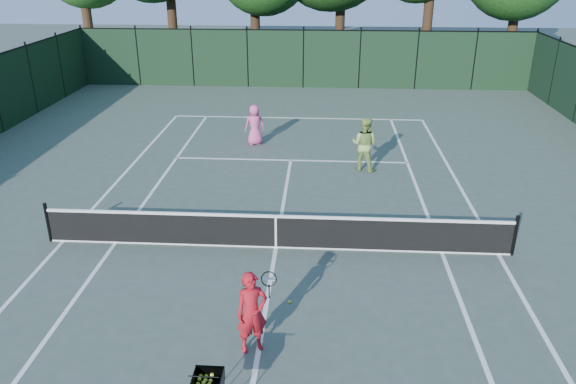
# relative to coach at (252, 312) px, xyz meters

# --- Properties ---
(ground) EXTENTS (90.00, 90.00, 0.00)m
(ground) POSITION_rel_coach_xyz_m (0.11, 3.90, -0.81)
(ground) COLOR #435247
(ground) RESTS_ON ground
(sideline_doubles_left) EXTENTS (0.10, 23.77, 0.01)m
(sideline_doubles_left) POSITION_rel_coach_xyz_m (-5.38, 3.90, -0.81)
(sideline_doubles_left) COLOR white
(sideline_doubles_left) RESTS_ON ground
(sideline_doubles_right) EXTENTS (0.10, 23.77, 0.01)m
(sideline_doubles_right) POSITION_rel_coach_xyz_m (5.59, 3.90, -0.81)
(sideline_doubles_right) COLOR white
(sideline_doubles_right) RESTS_ON ground
(sideline_singles_left) EXTENTS (0.10, 23.77, 0.01)m
(sideline_singles_left) POSITION_rel_coach_xyz_m (-4.01, 3.90, -0.81)
(sideline_singles_left) COLOR white
(sideline_singles_left) RESTS_ON ground
(sideline_singles_right) EXTENTS (0.10, 23.77, 0.01)m
(sideline_singles_right) POSITION_rel_coach_xyz_m (4.22, 3.90, -0.81)
(sideline_singles_right) COLOR white
(sideline_singles_right) RESTS_ON ground
(baseline_far) EXTENTS (10.97, 0.10, 0.01)m
(baseline_far) POSITION_rel_coach_xyz_m (0.11, 15.79, -0.81)
(baseline_far) COLOR white
(baseline_far) RESTS_ON ground
(service_line_far) EXTENTS (8.23, 0.10, 0.01)m
(service_line_far) POSITION_rel_coach_xyz_m (0.11, 10.30, -0.81)
(service_line_far) COLOR white
(service_line_far) RESTS_ON ground
(center_service_line) EXTENTS (0.10, 12.80, 0.01)m
(center_service_line) POSITION_rel_coach_xyz_m (0.11, 3.90, -0.81)
(center_service_line) COLOR white
(center_service_line) RESTS_ON ground
(tennis_net) EXTENTS (11.69, 0.09, 1.06)m
(tennis_net) POSITION_rel_coach_xyz_m (0.11, 3.90, -0.34)
(tennis_net) COLOR black
(tennis_net) RESTS_ON ground
(fence_far) EXTENTS (24.00, 0.05, 3.00)m
(fence_far) POSITION_rel_coach_xyz_m (0.11, 21.90, 0.69)
(fence_far) COLOR black
(fence_far) RESTS_ON ground
(coach) EXTENTS (0.77, 0.85, 1.62)m
(coach) POSITION_rel_coach_xyz_m (0.00, 0.00, 0.00)
(coach) COLOR red
(coach) RESTS_ON ground
(player_pink) EXTENTS (0.86, 0.68, 1.55)m
(player_pink) POSITION_rel_coach_xyz_m (-1.36, 12.02, -0.04)
(player_pink) COLOR #E45092
(player_pink) RESTS_ON ground
(player_green) EXTENTS (1.08, 0.97, 1.83)m
(player_green) POSITION_rel_coach_xyz_m (2.62, 9.52, 0.10)
(player_green) COLOR #99BA5D
(player_green) RESTS_ON ground
(ball_hopper) EXTENTS (0.54, 0.54, 0.88)m
(ball_hopper) POSITION_rel_coach_xyz_m (-0.47, -1.76, -0.08)
(ball_hopper) COLOR black
(ball_hopper) RESTS_ON ground
(loose_ball_midcourt) EXTENTS (0.07, 0.07, 0.07)m
(loose_ball_midcourt) POSITION_rel_coach_xyz_m (0.60, 1.51, -0.78)
(loose_ball_midcourt) COLOR yellow
(loose_ball_midcourt) RESTS_ON ground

